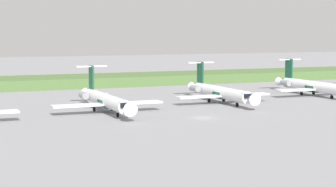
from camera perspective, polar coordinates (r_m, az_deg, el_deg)
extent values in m
plane|color=gray|center=(141.62, -1.98, -0.71)|extent=(500.00, 500.00, 0.00)
cube|color=#4C6B38|center=(182.49, -6.83, 1.24)|extent=(320.00, 20.00, 2.99)
cylinder|color=white|center=(122.18, -5.91, -0.66)|extent=(2.70, 24.00, 2.70)
cone|color=white|center=(109.43, -3.85, -1.43)|extent=(2.70, 3.00, 2.70)
cone|color=white|center=(135.56, -7.64, -0.02)|extent=(2.29, 4.00, 2.29)
cube|color=black|center=(111.16, -4.17, -1.07)|extent=(2.03, 1.80, 0.90)
cylinder|color=#195138|center=(122.20, -5.91, -0.73)|extent=(2.76, 3.60, 2.76)
cube|color=white|center=(119.73, -8.47, -1.13)|extent=(11.00, 3.20, 0.36)
cube|color=white|center=(123.15, -3.14, -0.87)|extent=(11.00, 3.20, 0.36)
cube|color=#195138|center=(132.32, -7.32, 1.55)|extent=(0.36, 3.20, 5.20)
cube|color=white|center=(132.44, -7.37, 2.60)|extent=(6.80, 1.80, 0.24)
cylinder|color=gray|center=(130.35, -8.04, -0.18)|extent=(1.50, 3.40, 1.50)
cylinder|color=gray|center=(131.56, -6.14, -0.10)|extent=(1.50, 3.40, 1.50)
cylinder|color=gray|center=(115.32, -4.83, -1.78)|extent=(0.20, 0.20, 0.65)
cylinder|color=black|center=(115.40, -4.82, -2.05)|extent=(0.30, 0.90, 0.90)
cylinder|color=black|center=(124.19, -7.06, -1.50)|extent=(0.35, 0.90, 0.90)
cylinder|color=black|center=(125.26, -5.39, -1.41)|extent=(0.35, 0.90, 0.90)
cylinder|color=white|center=(137.62, 5.10, 0.10)|extent=(2.70, 24.00, 2.70)
cone|color=white|center=(125.92, 7.98, -0.49)|extent=(2.70, 3.00, 2.70)
cone|color=white|center=(150.07, 2.60, 0.61)|extent=(2.29, 4.00, 2.29)
cube|color=black|center=(127.50, 7.54, -0.19)|extent=(2.03, 1.80, 0.90)
cylinder|color=#195138|center=(137.64, 5.10, 0.04)|extent=(2.76, 3.60, 2.76)
cube|color=white|center=(134.14, 3.07, -0.30)|extent=(11.00, 3.20, 0.36)
cube|color=white|center=(139.67, 7.43, -0.09)|extent=(11.00, 3.20, 0.36)
cube|color=#195138|center=(147.05, 3.11, 2.04)|extent=(0.36, 3.20, 5.20)
cube|color=white|center=(147.17, 3.07, 2.98)|extent=(6.80, 1.80, 0.24)
cylinder|color=gray|center=(144.78, 2.61, 0.49)|extent=(1.50, 3.40, 1.50)
cylinder|color=gray|center=(146.76, 4.20, 0.55)|extent=(1.50, 3.40, 1.50)
cylinder|color=gray|center=(131.30, 6.62, -0.84)|extent=(0.20, 0.20, 0.65)
cylinder|color=black|center=(131.36, 6.61, -1.08)|extent=(0.30, 0.90, 0.90)
cylinder|color=black|center=(139.09, 3.94, -0.66)|extent=(0.35, 0.90, 0.90)
cylinder|color=black|center=(140.83, 5.32, -0.59)|extent=(0.35, 0.90, 0.90)
cylinder|color=white|center=(156.82, 13.71, 0.68)|extent=(2.70, 24.00, 2.70)
cone|color=white|center=(168.23, 10.87, 1.09)|extent=(2.30, 4.00, 2.29)
cylinder|color=#195138|center=(156.84, 13.71, 0.62)|extent=(2.76, 3.60, 2.76)
cube|color=white|center=(152.63, 12.14, 0.34)|extent=(11.00, 3.20, 0.36)
cube|color=white|center=(159.67, 15.62, 0.50)|extent=(11.00, 3.20, 0.36)
cube|color=#195138|center=(165.46, 11.48, 2.37)|extent=(0.36, 3.20, 5.20)
cube|color=white|center=(165.58, 11.44, 3.21)|extent=(6.80, 1.80, 0.24)
cylinder|color=gray|center=(162.99, 11.15, 1.00)|extent=(1.50, 3.40, 1.50)
cylinder|color=gray|center=(165.54, 12.44, 1.05)|extent=(1.50, 3.40, 1.50)
cylinder|color=gray|center=(151.08, 15.37, -0.12)|extent=(0.20, 0.20, 0.65)
cylinder|color=black|center=(151.14, 15.36, -0.33)|extent=(0.30, 0.90, 0.90)
cylinder|color=black|center=(157.84, 12.62, 0.01)|extent=(0.35, 0.90, 0.90)
cylinder|color=black|center=(160.06, 13.73, 0.06)|extent=(0.35, 0.90, 0.90)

